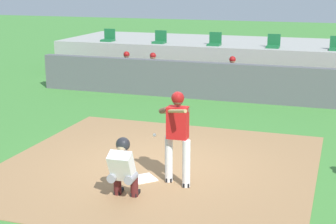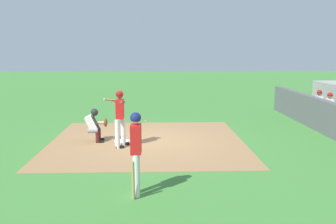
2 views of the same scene
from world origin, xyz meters
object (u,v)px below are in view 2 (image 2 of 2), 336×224
(dugout_player_0, at_px, (316,104))
(dugout_player_1, at_px, (326,108))
(batter_at_plate, at_px, (120,115))
(home_plate, at_px, (123,141))
(on_deck_batter, at_px, (136,149))
(catcher_crouched, at_px, (95,124))

(dugout_player_0, height_order, dugout_player_1, same)
(batter_at_plate, relative_size, dugout_player_1, 1.39)
(dugout_player_1, bearing_deg, home_plate, -70.80)
(home_plate, relative_size, batter_at_plate, 0.24)
(dugout_player_0, bearing_deg, home_plate, -64.76)
(dugout_player_0, bearing_deg, dugout_player_1, 0.00)
(batter_at_plate, relative_size, dugout_player_0, 1.39)
(home_plate, bearing_deg, dugout_player_1, 109.20)
(batter_at_plate, xyz_separation_m, dugout_player_0, (-4.53, 8.17, -0.36))
(dugout_player_0, relative_size, dugout_player_1, 1.00)
(home_plate, distance_m, on_deck_batter, 4.83)
(home_plate, xyz_separation_m, catcher_crouched, (-0.02, -0.92, 0.58))
(catcher_crouched, relative_size, dugout_player_0, 1.56)
(home_plate, bearing_deg, dugout_player_0, 115.24)
(home_plate, relative_size, on_deck_batter, 0.25)
(catcher_crouched, relative_size, dugout_player_1, 1.56)
(batter_at_plate, distance_m, catcher_crouched, 1.22)
(home_plate, height_order, catcher_crouched, catcher_crouched)
(on_deck_batter, relative_size, dugout_player_1, 1.37)
(home_plate, relative_size, dugout_player_0, 0.34)
(home_plate, distance_m, dugout_player_1, 8.65)
(dugout_player_0, xyz_separation_m, dugout_player_1, (1.00, 0.00, 0.00))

